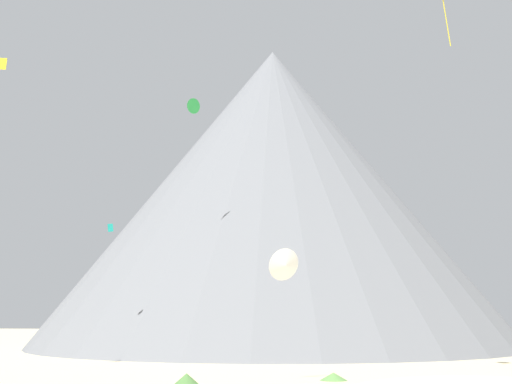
{
  "coord_description": "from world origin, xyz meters",
  "views": [
    {
      "loc": [
        3.31,
        -29.83,
        4.99
      ],
      "look_at": [
        -3.06,
        31.69,
        16.39
      ],
      "focal_mm": 46.67,
      "sensor_mm": 36.0,
      "label": 1
    }
  ],
  "objects_px": {
    "bush_scatter_east": "(187,379)",
    "kite_white_low": "(285,265)",
    "bush_ridge_crest": "(333,376)",
    "kite_teal_mid": "(110,228)",
    "kite_yellow_high": "(3,64)",
    "rock_massif": "(277,197)",
    "kite_green_high": "(193,106)"
  },
  "relations": [
    {
      "from": "kite_teal_mid",
      "to": "kite_white_low",
      "type": "distance_m",
      "value": 28.44
    },
    {
      "from": "kite_white_low",
      "to": "kite_teal_mid",
      "type": "bearing_deg",
      "value": 104.21
    },
    {
      "from": "bush_scatter_east",
      "to": "kite_green_high",
      "type": "relative_size",
      "value": 1.05
    },
    {
      "from": "rock_massif",
      "to": "kite_yellow_high",
      "type": "xyz_separation_m",
      "value": [
        -21.85,
        -50.92,
        4.06
      ]
    },
    {
      "from": "bush_ridge_crest",
      "to": "kite_white_low",
      "type": "bearing_deg",
      "value": -157.08
    },
    {
      "from": "bush_scatter_east",
      "to": "kite_teal_mid",
      "type": "height_order",
      "value": "kite_teal_mid"
    },
    {
      "from": "bush_ridge_crest",
      "to": "kite_teal_mid",
      "type": "height_order",
      "value": "kite_teal_mid"
    },
    {
      "from": "rock_massif",
      "to": "kite_yellow_high",
      "type": "distance_m",
      "value": 55.56
    },
    {
      "from": "kite_yellow_high",
      "to": "bush_scatter_east",
      "type": "bearing_deg",
      "value": -163.52
    },
    {
      "from": "rock_massif",
      "to": "kite_yellow_high",
      "type": "height_order",
      "value": "rock_massif"
    },
    {
      "from": "kite_yellow_high",
      "to": "rock_massif",
      "type": "bearing_deg",
      "value": -76.09
    },
    {
      "from": "rock_massif",
      "to": "kite_teal_mid",
      "type": "bearing_deg",
      "value": -113.79
    },
    {
      "from": "kite_yellow_high",
      "to": "bush_ridge_crest",
      "type": "bearing_deg",
      "value": -147.94
    },
    {
      "from": "bush_scatter_east",
      "to": "kite_white_low",
      "type": "bearing_deg",
      "value": 24.4
    },
    {
      "from": "kite_white_low",
      "to": "kite_yellow_high",
      "type": "xyz_separation_m",
      "value": [
        -26.31,
        4.18,
        19.13
      ]
    },
    {
      "from": "rock_massif",
      "to": "kite_teal_mid",
      "type": "distance_m",
      "value": 40.49
    },
    {
      "from": "bush_scatter_east",
      "to": "kite_white_low",
      "type": "relative_size",
      "value": 0.71
    },
    {
      "from": "bush_scatter_east",
      "to": "rock_massif",
      "type": "height_order",
      "value": "rock_massif"
    },
    {
      "from": "bush_scatter_east",
      "to": "kite_teal_mid",
      "type": "xyz_separation_m",
      "value": [
        -13.43,
        22.2,
        13.96
      ]
    },
    {
      "from": "bush_scatter_east",
      "to": "rock_massif",
      "type": "xyz_separation_m",
      "value": [
        2.46,
        58.23,
        23.4
      ]
    },
    {
      "from": "bush_ridge_crest",
      "to": "kite_white_low",
      "type": "relative_size",
      "value": 0.77
    },
    {
      "from": "kite_teal_mid",
      "to": "bush_ridge_crest",
      "type": "bearing_deg",
      "value": 166.68
    },
    {
      "from": "bush_scatter_east",
      "to": "rock_massif",
      "type": "bearing_deg",
      "value": 87.58
    },
    {
      "from": "bush_scatter_east",
      "to": "kite_white_low",
      "type": "xyz_separation_m",
      "value": [
        6.92,
        3.14,
        8.33
      ]
    },
    {
      "from": "bush_scatter_east",
      "to": "kite_yellow_high",
      "type": "height_order",
      "value": "kite_yellow_high"
    },
    {
      "from": "kite_teal_mid",
      "to": "kite_white_low",
      "type": "bearing_deg",
      "value": 159.79
    },
    {
      "from": "bush_scatter_east",
      "to": "kite_white_low",
      "type": "distance_m",
      "value": 11.27
    },
    {
      "from": "kite_teal_mid",
      "to": "kite_green_high",
      "type": "bearing_deg",
      "value": -123.29
    },
    {
      "from": "bush_ridge_crest",
      "to": "kite_green_high",
      "type": "bearing_deg",
      "value": 125.01
    },
    {
      "from": "kite_teal_mid",
      "to": "kite_green_high",
      "type": "height_order",
      "value": "kite_green_high"
    },
    {
      "from": "bush_ridge_crest",
      "to": "rock_massif",
      "type": "bearing_deg",
      "value": 98.54
    },
    {
      "from": "bush_ridge_crest",
      "to": "kite_yellow_high",
      "type": "height_order",
      "value": "kite_yellow_high"
    }
  ]
}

